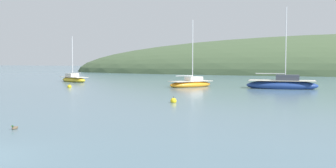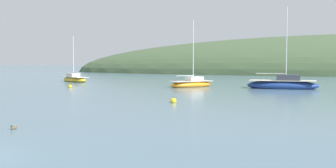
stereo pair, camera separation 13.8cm
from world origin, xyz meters
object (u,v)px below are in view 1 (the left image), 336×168
Objects in this scene: sailboat_yellow_far at (74,79)px; mooring_buoy_inner at (173,101)px; mooring_buoy_channel at (69,87)px; duck_lead at (15,128)px; sailboat_white_near at (191,84)px; sailboat_orange_cutter at (282,85)px.

mooring_buoy_inner is at bearing -44.87° from sailboat_yellow_far.
mooring_buoy_channel is 27.32m from duck_lead.
sailboat_yellow_far is 40.21m from duck_lead.
mooring_buoy_channel is (-12.28, -5.82, -0.23)m from sailboat_white_near.
sailboat_orange_cutter is at bearing 15.72° from mooring_buoy_channel.
sailboat_white_near reaches higher than sailboat_yellow_far.
sailboat_orange_cutter is 16.56× the size of mooring_buoy_channel.
mooring_buoy_channel is 1.27× the size of duck_lead.
duck_lead is at bearing -88.83° from sailboat_white_near.
sailboat_orange_cutter is 16.56× the size of mooring_buoy_inner.
mooring_buoy_inner is at bearing 76.85° from duck_lead.
sailboat_yellow_far reaches higher than duck_lead.
sailboat_yellow_far is 12.90m from mooring_buoy_channel.
sailboat_yellow_far is 12.30× the size of mooring_buoy_inner.
duck_lead is (-9.41, -30.36, -0.38)m from sailboat_orange_cutter.
sailboat_yellow_far is 15.63× the size of duck_lead.
mooring_buoy_inner is (22.45, -22.35, -0.23)m from sailboat_yellow_far.
duck_lead is (0.61, -29.91, -0.30)m from sailboat_white_near.
mooring_buoy_inner and mooring_buoy_channel have the same top height.
sailboat_white_near is 29.91m from duck_lead.
sailboat_yellow_far is 12.30× the size of mooring_buoy_channel.
mooring_buoy_channel is (-15.89, 11.24, 0.00)m from mooring_buoy_inner.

